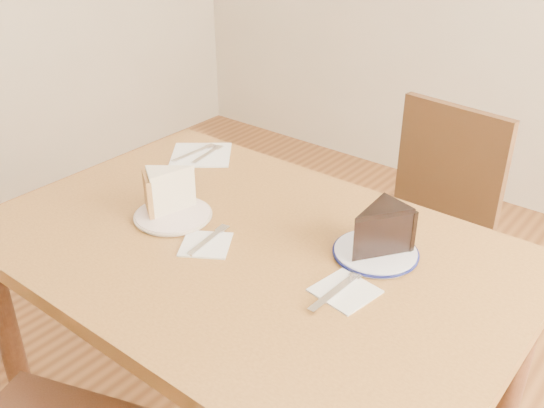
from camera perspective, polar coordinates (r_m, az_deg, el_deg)
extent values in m
cube|color=#573717|center=(1.37, -2.25, -4.46)|extent=(1.20, 0.80, 0.04)
cylinder|color=#351A0F|center=(1.79, -23.16, -12.89)|extent=(0.06, 0.06, 0.71)
cylinder|color=#351A0F|center=(2.09, -7.24, -3.92)|extent=(0.06, 0.06, 0.71)
cylinder|color=#351A0F|center=(1.66, 21.38, -16.41)|extent=(0.06, 0.06, 0.71)
cube|color=black|center=(1.94, 12.71, -3.78)|extent=(0.47, 0.47, 0.04)
cylinder|color=black|center=(2.14, 18.80, -9.07)|extent=(0.04, 0.04, 0.44)
cylinder|color=black|center=(2.28, 10.81, -5.39)|extent=(0.04, 0.04, 0.44)
cylinder|color=black|center=(1.89, 13.47, -14.17)|extent=(0.04, 0.04, 0.44)
cylinder|color=black|center=(2.04, 4.84, -9.54)|extent=(0.04, 0.04, 0.44)
cube|color=black|center=(1.99, 16.43, 3.59)|extent=(0.36, 0.07, 0.38)
cylinder|color=silver|center=(1.47, -9.28, -1.06)|extent=(0.18, 0.18, 0.01)
cylinder|color=white|center=(1.33, 9.72, -4.53)|extent=(0.18, 0.18, 0.01)
cube|color=white|center=(1.36, -6.25, -3.80)|extent=(0.15, 0.15, 0.00)
cube|color=white|center=(1.22, 6.88, -8.12)|extent=(0.13, 0.13, 0.00)
cube|color=white|center=(1.79, -6.69, 4.62)|extent=(0.24, 0.24, 0.00)
cube|color=silver|center=(1.37, -6.04, -3.38)|extent=(0.03, 0.14, 0.00)
cube|color=silver|center=(1.21, 6.11, -8.09)|extent=(0.02, 0.17, 0.00)
cube|color=silver|center=(1.78, -6.15, 4.66)|extent=(0.04, 0.14, 0.00)
cube|color=silver|center=(1.79, -7.38, 4.79)|extent=(0.02, 0.16, 0.00)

